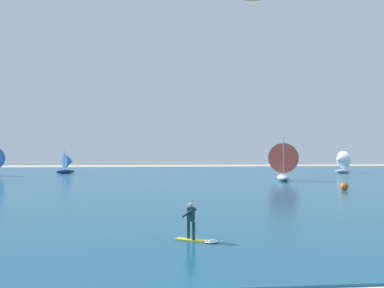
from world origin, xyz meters
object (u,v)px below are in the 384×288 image
Objects in this scene: sailboat_mid_left at (68,163)px; kitesurfer at (195,227)px; sailboat_anchored_offshore at (341,162)px; marker_buoy at (344,186)px; sailboat_mid_right at (283,161)px.

kitesurfer is at bearing -73.91° from sailboat_mid_left.
sailboat_anchored_offshore reaches higher than marker_buoy.
marker_buoy is at bearing -46.04° from sailboat_mid_left.
sailboat_mid_right is (31.74, -20.40, 0.75)m from sailboat_mid_left.
marker_buoy is (33.34, -34.57, -1.39)m from sailboat_mid_left.
sailboat_mid_right reaches higher than sailboat_mid_left.
sailboat_mid_right is at bearing -134.21° from sailboat_anchored_offshore.
sailboat_anchored_offshore is 33.34m from marker_buoy.
sailboat_mid_left is at bearing 174.74° from sailboat_anchored_offshore.
sailboat_mid_left is at bearing 147.27° from sailboat_mid_right.
sailboat_anchored_offshore is (15.60, 16.04, -0.55)m from sailboat_mid_right.
kitesurfer is 0.51× the size of sailboat_mid_left.
sailboat_anchored_offshore reaches higher than sailboat_mid_left.
kitesurfer is 60.32m from sailboat_anchored_offshore.
marker_buoy is at bearing -114.87° from sailboat_anchored_offshore.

